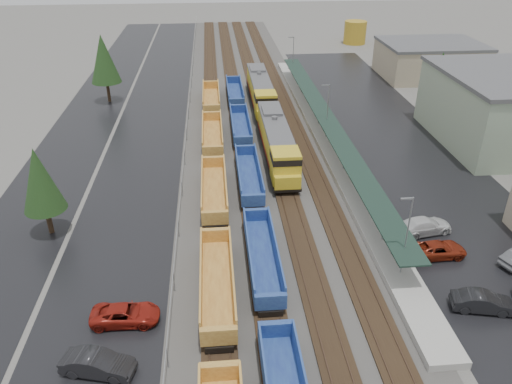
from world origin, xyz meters
TOP-DOWN VIEW (x-y plane):
  - ballast_strip at (0.00, 60.00)m, footprint 20.00×160.00m
  - trackbed at (-0.00, 60.00)m, footprint 14.60×160.00m
  - west_parking_lot at (-15.00, 60.00)m, footprint 10.00×160.00m
  - west_road at (-25.00, 60.00)m, footprint 9.00×160.00m
  - east_commuter_lot at (19.00, 50.00)m, footprint 16.00×100.00m
  - station_platform at (9.50, 50.01)m, footprint 3.00×80.00m
  - chainlink_fence at (-9.50, 58.44)m, footprint 0.08×160.04m
  - tree_west_near at (-22.00, 30.00)m, footprint 3.96×3.96m
  - tree_west_far at (-23.00, 70.00)m, footprint 4.84×4.84m
  - tree_east at (28.00, 58.00)m, footprint 4.40×4.40m
  - locomotive_lead at (2.00, 44.38)m, footprint 3.17×20.89m
  - locomotive_trail at (2.00, 65.38)m, footprint 3.17×20.89m
  - well_string_yellow at (-6.00, 27.24)m, footprint 2.68×91.74m
  - well_string_blue at (-2.00, 30.51)m, footprint 2.53×91.20m
  - storage_tank at (29.32, 109.53)m, footprint 5.31×5.31m
  - parked_car_west_b at (-14.16, 12.03)m, footprint 2.86×5.23m
  - parked_car_west_c at (-13.01, 16.82)m, footprint 2.52×5.24m
  - parked_car_east_a at (14.58, 15.69)m, footprint 2.64×5.00m
  - parked_car_east_b at (14.07, 22.89)m, footprint 2.54×5.12m
  - parked_car_east_c at (14.21, 26.69)m, footprint 3.27×5.90m

SIDE VIEW (x-z plane):
  - west_parking_lot at x=-15.00m, z-range 0.00..0.02m
  - west_road at x=-25.00m, z-range 0.00..0.02m
  - east_commuter_lot at x=19.00m, z-range 0.00..0.02m
  - ballast_strip at x=0.00m, z-range 0.00..0.08m
  - trackbed at x=0.00m, z-range 0.05..0.27m
  - parked_car_east_b at x=14.07m, z-range 0.00..1.40m
  - parked_car_west_c at x=-13.01m, z-range 0.00..1.44m
  - station_platform at x=9.50m, z-range -3.27..4.73m
  - parked_car_east_a at x=14.58m, z-range 0.00..1.57m
  - parked_car_east_c at x=14.21m, z-range 0.00..1.62m
  - parked_car_west_b at x=-14.16m, z-range 0.00..1.64m
  - well_string_blue at x=-2.00m, z-range 0.01..2.25m
  - well_string_yellow at x=-6.00m, z-range -0.01..2.36m
  - chainlink_fence at x=-9.50m, z-range 0.60..2.62m
  - locomotive_lead at x=2.00m, z-range 0.14..4.87m
  - locomotive_trail at x=2.00m, z-range 0.14..4.87m
  - storage_tank at x=29.32m, z-range 0.00..5.31m
  - tree_west_near at x=-22.00m, z-range 1.32..10.32m
  - tree_east at x=28.00m, z-range 1.47..11.47m
  - tree_west_far at x=-23.00m, z-range 1.62..12.62m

